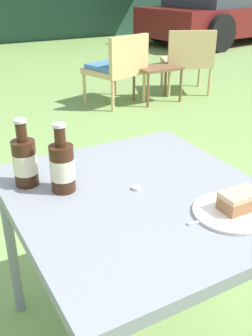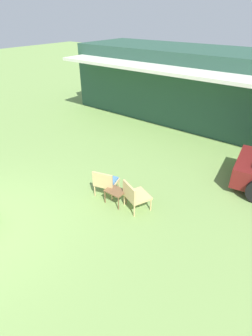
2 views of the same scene
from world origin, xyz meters
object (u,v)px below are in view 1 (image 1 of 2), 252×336
object	(u,v)px
wicker_chair_cushioned	(118,66)
garden_side_table	(158,71)
parked_car	(227,11)
patio_table	(141,210)
cola_bottle_far	(25,161)
wicker_chair_plain	(188,58)
cake_on_plate	(235,207)
cola_bottle_near	(62,166)

from	to	relation	value
wicker_chair_cushioned	garden_side_table	bearing A→B (deg)	146.53
parked_car	patio_table	bearing A→B (deg)	-141.63
parked_car	garden_side_table	distance (m)	5.15
cola_bottle_far	wicker_chair_plain	bearing A→B (deg)	44.51
parked_car	cake_on_plate	bearing A→B (deg)	-139.64
wicker_chair_plain	cake_on_plate	size ratio (longest dim) A/B	3.38
garden_side_table	cola_bottle_far	size ratio (longest dim) A/B	2.14
cola_bottle_near	garden_side_table	bearing A→B (deg)	51.39
patio_table	cola_bottle_near	world-z (taller)	cola_bottle_near
garden_side_table	patio_table	world-z (taller)	patio_table
wicker_chair_cushioned	cola_bottle_far	distance (m)	3.27
parked_car	wicker_chair_plain	size ratio (longest dim) A/B	5.50
wicker_chair_plain	cola_bottle_far	distance (m)	3.86
parked_car	wicker_chair_cushioned	size ratio (longest dim) A/B	5.50
wicker_chair_cushioned	cake_on_plate	size ratio (longest dim) A/B	3.38
parked_car	patio_table	size ratio (longest dim) A/B	4.79
wicker_chair_cushioned	cola_bottle_near	world-z (taller)	cola_bottle_near
garden_side_table	patio_table	size ratio (longest dim) A/B	0.56
cola_bottle_near	cola_bottle_far	world-z (taller)	same
cake_on_plate	cola_bottle_far	world-z (taller)	cola_bottle_far
wicker_chair_cushioned	garden_side_table	size ratio (longest dim) A/B	1.55
wicker_chair_plain	garden_side_table	size ratio (longest dim) A/B	1.55
parked_car	patio_table	xyz separation A→B (m)	(-5.89, -6.10, -0.01)
cake_on_plate	cola_bottle_near	distance (m)	0.55
cola_bottle_near	cola_bottle_far	xyz separation A→B (m)	(-0.09, 0.10, 0.00)
garden_side_table	patio_table	xyz separation A→B (m)	(-1.93, -2.82, 0.27)
wicker_chair_cushioned	cola_bottle_far	xyz separation A→B (m)	(-1.79, -2.71, 0.34)
parked_car	cake_on_plate	world-z (taller)	parked_car
wicker_chair_cushioned	parked_car	bearing A→B (deg)	-160.63
wicker_chair_cushioned	cake_on_plate	xyz separation A→B (m)	(-1.30, -3.19, 0.28)
parked_car	garden_side_table	bearing A→B (deg)	-148.01
parked_car	wicker_chair_cushioned	distance (m)	5.41
wicker_chair_cushioned	wicker_chair_plain	distance (m)	0.96
patio_table	cake_on_plate	xyz separation A→B (m)	(0.18, -0.23, 0.08)
patio_table	cake_on_plate	bearing A→B (deg)	-51.67
patio_table	cola_bottle_near	size ratio (longest dim) A/B	3.82
garden_side_table	cake_on_plate	distance (m)	3.53
parked_car	cola_bottle_near	size ratio (longest dim) A/B	18.26
parked_car	wicker_chair_cushioned	xyz separation A→B (m)	(-4.40, -3.14, -0.20)
cola_bottle_far	cola_bottle_near	bearing A→B (deg)	-46.55
cola_bottle_far	garden_side_table	bearing A→B (deg)	49.12
patio_table	cola_bottle_near	distance (m)	0.30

